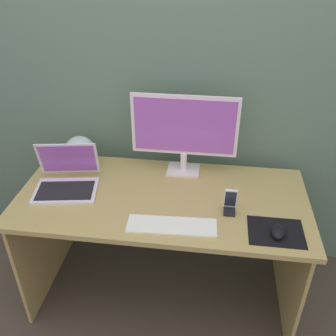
# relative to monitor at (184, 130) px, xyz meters

# --- Properties ---
(ground_plane) EXTENTS (8.00, 8.00, 0.00)m
(ground_plane) POSITION_rel_monitor_xyz_m (-0.09, -0.25, -0.98)
(ground_plane) COLOR #473E33
(wall_back) EXTENTS (6.00, 0.04, 2.50)m
(wall_back) POSITION_rel_monitor_xyz_m (-0.09, 0.19, 0.27)
(wall_back) COLOR slate
(wall_back) RESTS_ON ground_plane
(desk) EXTENTS (1.49, 0.70, 0.72)m
(desk) POSITION_rel_monitor_xyz_m (-0.09, -0.25, -0.40)
(desk) COLOR tan
(desk) RESTS_ON ground_plane
(monitor) EXTENTS (0.57, 0.14, 0.45)m
(monitor) POSITION_rel_monitor_xyz_m (0.00, 0.00, 0.00)
(monitor) COLOR white
(monitor) RESTS_ON desk
(laptop) EXTENTS (0.36, 0.33, 0.22)m
(laptop) POSITION_rel_monitor_xyz_m (-0.60, -0.24, -0.21)
(laptop) COLOR white
(laptop) RESTS_ON desk
(fishbowl) EXTENTS (0.18, 0.18, 0.18)m
(fishbowl) POSITION_rel_monitor_xyz_m (-0.60, -0.01, -0.17)
(fishbowl) COLOR silver
(fishbowl) RESTS_ON desk
(keyboard_external) EXTENTS (0.42, 0.14, 0.01)m
(keyboard_external) POSITION_rel_monitor_xyz_m (-0.01, -0.48, -0.25)
(keyboard_external) COLOR white
(keyboard_external) RESTS_ON desk
(mousepad) EXTENTS (0.25, 0.20, 0.00)m
(mousepad) POSITION_rel_monitor_xyz_m (0.47, -0.46, -0.26)
(mousepad) COLOR black
(mousepad) RESTS_ON desk
(mouse) EXTENTS (0.07, 0.11, 0.04)m
(mouse) POSITION_rel_monitor_xyz_m (0.47, -0.48, -0.24)
(mouse) COLOR black
(mouse) RESTS_ON mousepad
(phone_in_dock) EXTENTS (0.06, 0.06, 0.14)m
(phone_in_dock) POSITION_rel_monitor_xyz_m (0.26, -0.34, -0.21)
(phone_in_dock) COLOR black
(phone_in_dock) RESTS_ON desk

